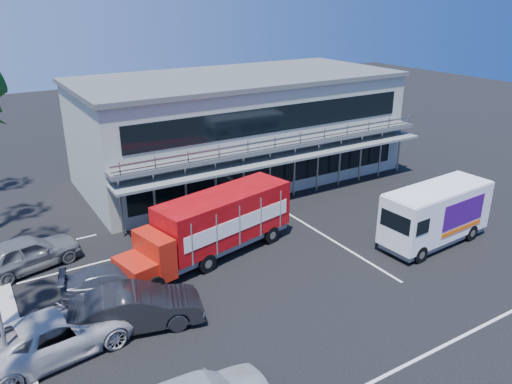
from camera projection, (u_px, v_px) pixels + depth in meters
ground at (341, 275)px, 23.65m from camera, size 120.00×120.00×0.00m
building at (239, 127)px, 35.63m from camera, size 22.40×12.00×7.30m
red_truck at (214, 224)px, 24.84m from camera, size 9.74×4.21×3.19m
white_van at (436, 214)px, 26.17m from camera, size 6.59×2.60×3.16m
parked_car_b at (137, 308)px, 19.68m from camera, size 5.46×3.02×1.70m
parked_car_c at (57, 333)px, 18.29m from camera, size 6.17×3.50×1.63m
parked_car_d at (114, 281)px, 21.93m from camera, size 4.86×2.94×1.32m
parked_car_e at (27, 253)px, 23.91m from camera, size 5.31×3.12×1.70m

